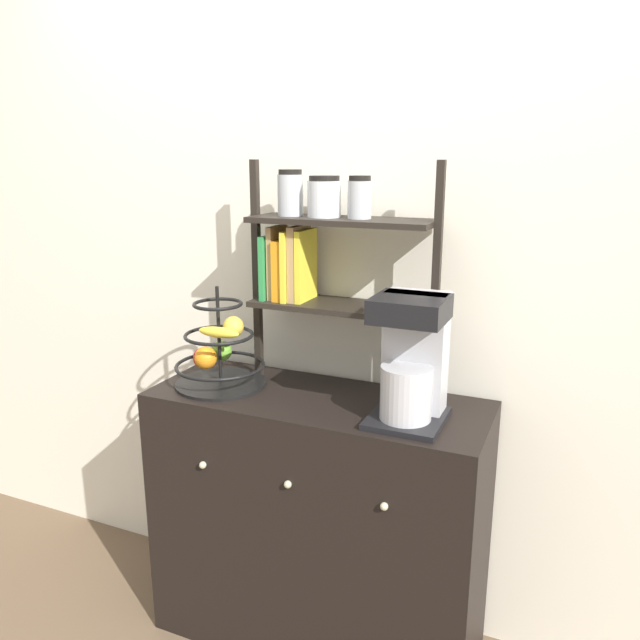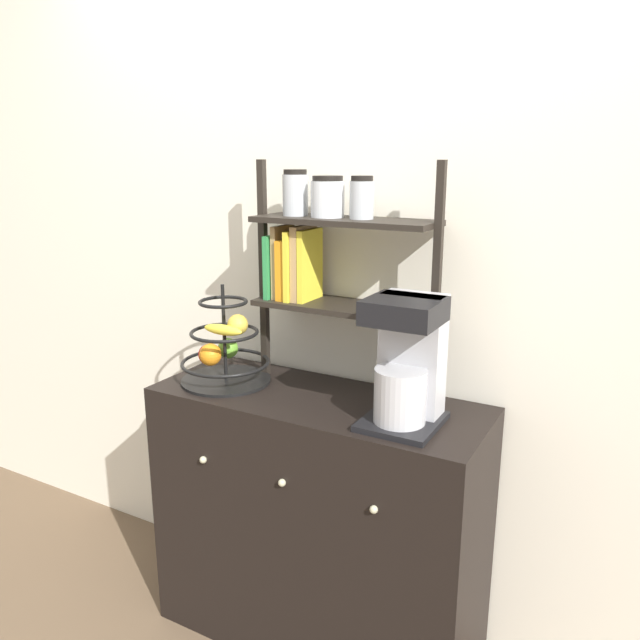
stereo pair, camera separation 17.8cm
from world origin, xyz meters
name	(u,v)px [view 1 (the left image)]	position (x,y,z in m)	size (l,w,h in m)	color
wall_back	(347,266)	(0.00, 0.47, 1.30)	(7.00, 0.05, 2.60)	silver
sideboard	(317,522)	(0.00, 0.21, 0.45)	(1.11, 0.44, 0.91)	black
coffee_maker	(411,359)	(0.32, 0.17, 1.09)	(0.21, 0.24, 0.38)	black
fruit_stand	(218,354)	(-0.35, 0.18, 1.02)	(0.31, 0.31, 0.34)	black
shelf_hutch	(318,249)	(-0.04, 0.32, 1.37)	(0.64, 0.20, 0.75)	black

